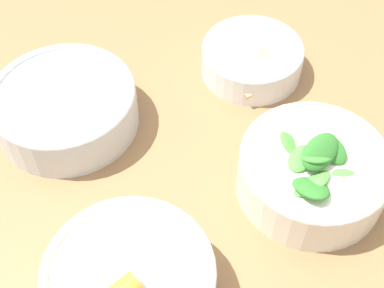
{
  "coord_description": "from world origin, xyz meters",
  "views": [
    {
      "loc": [
        -0.31,
        0.24,
        1.27
      ],
      "look_at": [
        0.03,
        0.03,
        0.77
      ],
      "focal_mm": 50.0,
      "sensor_mm": 36.0,
      "label": 1
    }
  ],
  "objects": [
    {
      "name": "dining_table",
      "position": [
        0.0,
        0.0,
        0.65
      ],
      "size": [
        1.27,
        1.0,
        0.74
      ],
      "color": "olive",
      "rests_on": "ground_plane"
    },
    {
      "name": "bowl_carrots",
      "position": [
        -0.09,
        0.17,
        0.78
      ],
      "size": [
        0.17,
        0.17,
        0.08
      ],
      "color": "silver",
      "rests_on": "dining_table"
    },
    {
      "name": "bowl_greens",
      "position": [
        -0.08,
        -0.06,
        0.78
      ],
      "size": [
        0.17,
        0.17,
        0.09
      ],
      "color": "silver",
      "rests_on": "dining_table"
    },
    {
      "name": "bowl_beans_hotdog",
      "position": [
        0.16,
        0.13,
        0.77
      ],
      "size": [
        0.18,
        0.18,
        0.06
      ],
      "color": "silver",
      "rests_on": "dining_table"
    },
    {
      "name": "bowl_cookies",
      "position": [
        0.12,
        -0.12,
        0.77
      ],
      "size": [
        0.14,
        0.14,
        0.05
      ],
      "color": "silver",
      "rests_on": "dining_table"
    }
  ]
}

